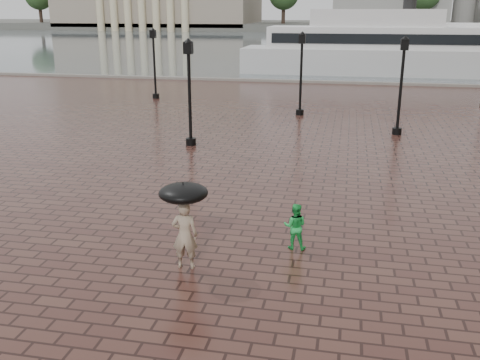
{
  "coord_description": "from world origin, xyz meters",
  "views": [
    {
      "loc": [
        0.66,
        -11.89,
        5.67
      ],
      "look_at": [
        -2.01,
        1.18,
        1.4
      ],
      "focal_mm": 40.0,
      "sensor_mm": 36.0,
      "label": 1
    }
  ],
  "objects_px": {
    "street_lamps": "(308,74)",
    "child_pedestrian": "(295,226)",
    "adult_pedestrian": "(185,235)",
    "ferry_near": "(373,48)"
  },
  "relations": [
    {
      "from": "adult_pedestrian",
      "to": "child_pedestrian",
      "type": "height_order",
      "value": "adult_pedestrian"
    },
    {
      "from": "street_lamps",
      "to": "adult_pedestrian",
      "type": "height_order",
      "value": "street_lamps"
    },
    {
      "from": "adult_pedestrian",
      "to": "street_lamps",
      "type": "bearing_deg",
      "value": -100.29
    },
    {
      "from": "adult_pedestrian",
      "to": "ferry_near",
      "type": "height_order",
      "value": "ferry_near"
    },
    {
      "from": "street_lamps",
      "to": "ferry_near",
      "type": "height_order",
      "value": "ferry_near"
    },
    {
      "from": "adult_pedestrian",
      "to": "child_pedestrian",
      "type": "xyz_separation_m",
      "value": [
        2.34,
        1.53,
        -0.22
      ]
    },
    {
      "from": "street_lamps",
      "to": "adult_pedestrian",
      "type": "bearing_deg",
      "value": -93.6
    },
    {
      "from": "street_lamps",
      "to": "child_pedestrian",
      "type": "xyz_separation_m",
      "value": [
        1.16,
        -17.31,
        -1.74
      ]
    },
    {
      "from": "child_pedestrian",
      "to": "street_lamps",
      "type": "bearing_deg",
      "value": -87.34
    },
    {
      "from": "street_lamps",
      "to": "adult_pedestrian",
      "type": "relative_size",
      "value": 13.37
    }
  ]
}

